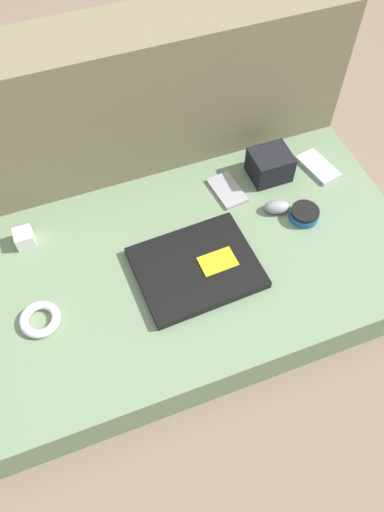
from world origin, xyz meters
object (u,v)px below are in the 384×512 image
speaker_puck (304,214)px  camera_pouch (270,165)px  computer_mouse (277,207)px  laptop (197,267)px  phone_silver (318,167)px  charger_brick (24,238)px  phone_black (227,190)px

speaker_puck → camera_pouch: bearing=97.2°
computer_mouse → camera_pouch: size_ratio=0.72×
laptop → camera_pouch: (0.31, 0.23, 0.03)m
laptop → phone_silver: size_ratio=2.22×
computer_mouse → charger_brick: bearing=-174.5°
phone_silver → phone_black: (-0.28, 0.01, -0.00)m
camera_pouch → phone_silver: bearing=-10.2°
charger_brick → speaker_puck: bearing=-14.1°
computer_mouse → phone_silver: 0.21m
computer_mouse → laptop: bearing=-142.4°
computer_mouse → phone_black: size_ratio=0.62×
laptop → speaker_puck: (0.33, 0.05, 0.00)m
phone_black → camera_pouch: camera_pouch is taller
laptop → computer_mouse: 0.29m
charger_brick → laptop: bearing=-31.3°
camera_pouch → charger_brick: size_ratio=2.26×
phone_silver → charger_brick: (-0.83, 0.03, 0.02)m
laptop → speaker_puck: speaker_puck is taller
charger_brick → camera_pouch: bearing=-0.5°
laptop → charger_brick: (-0.38, 0.23, 0.01)m
camera_pouch → phone_black: bearing=-173.2°
speaker_puck → phone_black: bearing=134.6°
phone_silver → phone_black: 0.28m
camera_pouch → charger_brick: (-0.69, 0.01, -0.02)m
computer_mouse → camera_pouch: bearing=91.0°
computer_mouse → camera_pouch: (0.04, 0.13, 0.02)m
phone_silver → camera_pouch: camera_pouch is taller
computer_mouse → charger_brick: 0.67m
speaker_puck → laptop: bearing=-170.6°
computer_mouse → phone_silver: bearing=45.9°
phone_black → charger_brick: 0.56m
speaker_puck → charger_brick: bearing=165.9°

